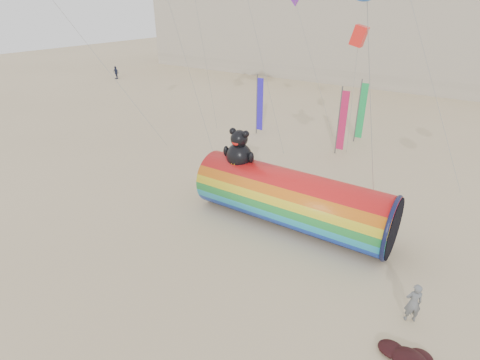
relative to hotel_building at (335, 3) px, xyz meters
The scene contains 5 objects.
ground 48.60m from the hotel_building, 75.36° to the right, with size 160.00×160.00×0.00m, color #CCB58C.
hotel_building is the anchor object (origin of this frame).
windsock_assembly 46.64m from the hotel_building, 70.95° to the right, with size 10.37×3.16×4.78m.
kite_handler 52.54m from the hotel_building, 65.10° to the right, with size 0.61×0.40×1.69m, color slate.
festival_banners 33.66m from the hotel_building, 70.13° to the right, with size 8.63×3.56×5.20m.
Camera 1 is at (10.15, -13.11, 10.93)m, focal length 28.00 mm.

